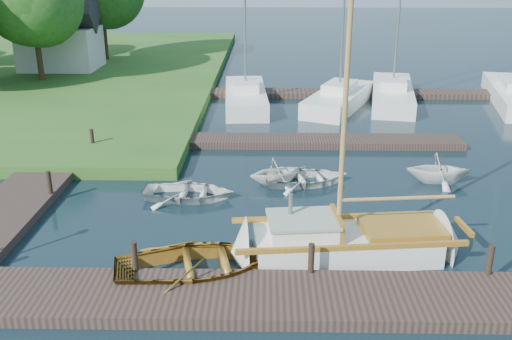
{
  "coord_description": "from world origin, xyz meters",
  "views": [
    {
      "loc": [
        0.35,
        -17.75,
        7.85
      ],
      "look_at": [
        0.0,
        0.0,
        1.2
      ],
      "focal_mm": 40.0,
      "sensor_mm": 36.0,
      "label": 1
    }
  ],
  "objects_px": {
    "mooring_post_3": "(490,260)",
    "marina_boat_2": "(339,97)",
    "marina_boat_0": "(246,95)",
    "mooring_post_4": "(49,182)",
    "house_c": "(60,38)",
    "dinghy": "(198,260)",
    "marina_boat_3": "(392,92)",
    "tender_d": "(439,167)",
    "tender_c": "(307,175)",
    "tender_a": "(189,190)",
    "mooring_post_1": "(135,256)",
    "mooring_post_2": "(311,258)",
    "sailboat": "(350,244)",
    "mooring_post_5": "(92,138)",
    "tender_b": "(276,169)"
  },
  "relations": [
    {
      "from": "mooring_post_3",
      "to": "mooring_post_5",
      "type": "bearing_deg",
      "value": 142.43
    },
    {
      "from": "marina_boat_3",
      "to": "dinghy",
      "type": "bearing_deg",
      "value": 165.4
    },
    {
      "from": "mooring_post_2",
      "to": "tender_d",
      "type": "height_order",
      "value": "tender_d"
    },
    {
      "from": "mooring_post_1",
      "to": "tender_d",
      "type": "bearing_deg",
      "value": 36.03
    },
    {
      "from": "mooring_post_5",
      "to": "house_c",
      "type": "bearing_deg",
      "value": 112.38
    },
    {
      "from": "marina_boat_3",
      "to": "house_c",
      "type": "distance_m",
      "value": 22.88
    },
    {
      "from": "marina_boat_0",
      "to": "house_c",
      "type": "height_order",
      "value": "marina_boat_0"
    },
    {
      "from": "mooring_post_4",
      "to": "tender_d",
      "type": "relative_size",
      "value": 0.35
    },
    {
      "from": "mooring_post_4",
      "to": "tender_b",
      "type": "relative_size",
      "value": 0.39
    },
    {
      "from": "dinghy",
      "to": "tender_c",
      "type": "height_order",
      "value": "dinghy"
    },
    {
      "from": "tender_c",
      "to": "tender_d",
      "type": "height_order",
      "value": "tender_d"
    },
    {
      "from": "mooring_post_2",
      "to": "tender_b",
      "type": "relative_size",
      "value": 0.39
    },
    {
      "from": "dinghy",
      "to": "tender_a",
      "type": "distance_m",
      "value": 5.14
    },
    {
      "from": "marina_boat_0",
      "to": "tender_a",
      "type": "bearing_deg",
      "value": 169.94
    },
    {
      "from": "tender_d",
      "to": "marina_boat_2",
      "type": "relative_size",
      "value": 0.2
    },
    {
      "from": "dinghy",
      "to": "marina_boat_0",
      "type": "distance_m",
      "value": 18.35
    },
    {
      "from": "marina_boat_0",
      "to": "mooring_post_2",
      "type": "bearing_deg",
      "value": -176.51
    },
    {
      "from": "mooring_post_1",
      "to": "mooring_post_2",
      "type": "relative_size",
      "value": 1.0
    },
    {
      "from": "mooring_post_5",
      "to": "marina_boat_0",
      "type": "relative_size",
      "value": 0.07
    },
    {
      "from": "mooring_post_5",
      "to": "tender_c",
      "type": "height_order",
      "value": "mooring_post_5"
    },
    {
      "from": "mooring_post_1",
      "to": "tender_c",
      "type": "bearing_deg",
      "value": 54.78
    },
    {
      "from": "mooring_post_2",
      "to": "dinghy",
      "type": "bearing_deg",
      "value": 174.12
    },
    {
      "from": "mooring_post_3",
      "to": "marina_boat_0",
      "type": "height_order",
      "value": "marina_boat_0"
    },
    {
      "from": "sailboat",
      "to": "marina_boat_0",
      "type": "relative_size",
      "value": 0.86
    },
    {
      "from": "mooring_post_4",
      "to": "sailboat",
      "type": "height_order",
      "value": "sailboat"
    },
    {
      "from": "mooring_post_3",
      "to": "tender_a",
      "type": "relative_size",
      "value": 0.26
    },
    {
      "from": "marina_boat_3",
      "to": "tender_b",
      "type": "bearing_deg",
      "value": 162.06
    },
    {
      "from": "marina_boat_0",
      "to": "mooring_post_5",
      "type": "bearing_deg",
      "value": 140.88
    },
    {
      "from": "house_c",
      "to": "tender_d",
      "type": "bearing_deg",
      "value": -43.91
    },
    {
      "from": "tender_a",
      "to": "tender_b",
      "type": "height_order",
      "value": "tender_b"
    },
    {
      "from": "tender_c",
      "to": "tender_a",
      "type": "bearing_deg",
      "value": 99.63
    },
    {
      "from": "marina_boat_2",
      "to": "mooring_post_2",
      "type": "bearing_deg",
      "value": -165.53
    },
    {
      "from": "mooring_post_1",
      "to": "tender_c",
      "type": "distance_m",
      "value": 8.38
    },
    {
      "from": "tender_c",
      "to": "house_c",
      "type": "xyz_separation_m",
      "value": [
        -15.83,
        20.16,
        2.26
      ]
    },
    {
      "from": "marina_boat_0",
      "to": "house_c",
      "type": "xyz_separation_m",
      "value": [
        -13.14,
        8.36,
        2.0
      ]
    },
    {
      "from": "tender_b",
      "to": "tender_a",
      "type": "bearing_deg",
      "value": 90.73
    },
    {
      "from": "sailboat",
      "to": "mooring_post_5",
      "type": "bearing_deg",
      "value": 132.83
    },
    {
      "from": "mooring_post_4",
      "to": "tender_c",
      "type": "relative_size",
      "value": 0.26
    },
    {
      "from": "mooring_post_1",
      "to": "sailboat",
      "type": "bearing_deg",
      "value": 14.4
    },
    {
      "from": "mooring_post_3",
      "to": "tender_b",
      "type": "distance_m",
      "value": 8.67
    },
    {
      "from": "marina_boat_0",
      "to": "mooring_post_4",
      "type": "bearing_deg",
      "value": 152.04
    },
    {
      "from": "mooring_post_3",
      "to": "marina_boat_2",
      "type": "height_order",
      "value": "marina_boat_2"
    },
    {
      "from": "mooring_post_4",
      "to": "house_c",
      "type": "relative_size",
      "value": 0.15
    },
    {
      "from": "mooring_post_3",
      "to": "tender_b",
      "type": "height_order",
      "value": "mooring_post_3"
    },
    {
      "from": "mooring_post_1",
      "to": "tender_d",
      "type": "relative_size",
      "value": 0.35
    },
    {
      "from": "mooring_post_2",
      "to": "marina_boat_3",
      "type": "relative_size",
      "value": 0.07
    },
    {
      "from": "mooring_post_2",
      "to": "dinghy",
      "type": "xyz_separation_m",
      "value": [
        -2.91,
        0.3,
        -0.25
      ]
    },
    {
      "from": "dinghy",
      "to": "marina_boat_3",
      "type": "xyz_separation_m",
      "value": [
        8.97,
        19.32,
        0.13
      ]
    },
    {
      "from": "tender_c",
      "to": "marina_boat_2",
      "type": "distance_m",
      "value": 11.71
    },
    {
      "from": "tender_a",
      "to": "house_c",
      "type": "relative_size",
      "value": 0.59
    }
  ]
}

